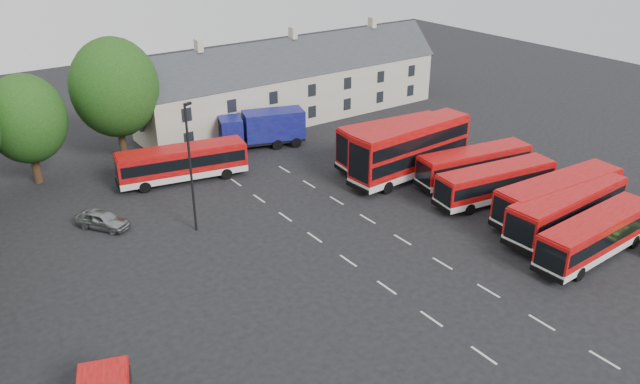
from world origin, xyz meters
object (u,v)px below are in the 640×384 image
Objects in this scene: bus_row_a at (596,233)px; silver_car at (103,220)px; bus_dd_south at (411,147)px; lamppost at (191,165)px; box_truck at (263,127)px.

bus_row_a reaches higher than silver_car.
bus_dd_south reaches higher than bus_row_a.
bus_row_a is 1.11× the size of lamppost.
bus_row_a is at bearing -89.85° from bus_dd_south.
bus_row_a is at bearing -58.41° from box_truck.
bus_row_a is 35.33m from silver_car.
silver_car is at bearing -139.43° from box_truck.
bus_row_a is 32.33m from box_truck.
lamppost is at bearing 134.68° from bus_row_a.
bus_row_a is 2.64× the size of silver_car.
lamppost is (-13.03, -12.05, 3.20)m from box_truck.
box_truck is at bearing 42.75° from lamppost.
bus_row_a is 28.51m from lamppost.
lamppost is at bearing 171.19° from bus_dd_south.
bus_dd_south is 2.98× the size of silver_car.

